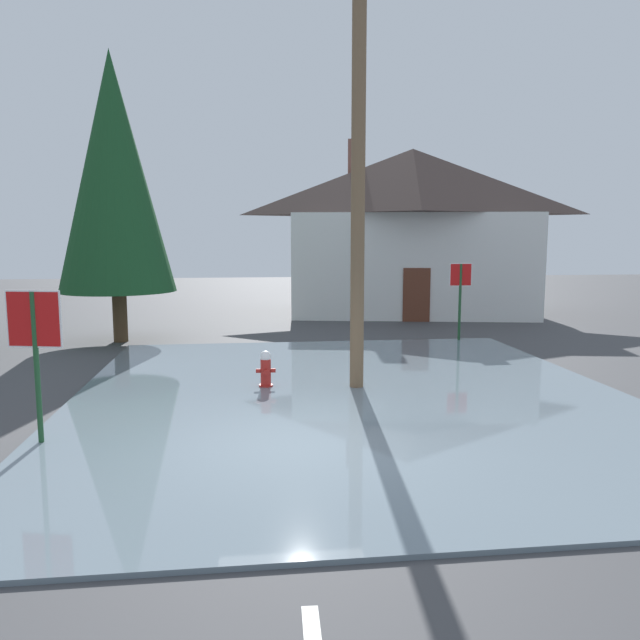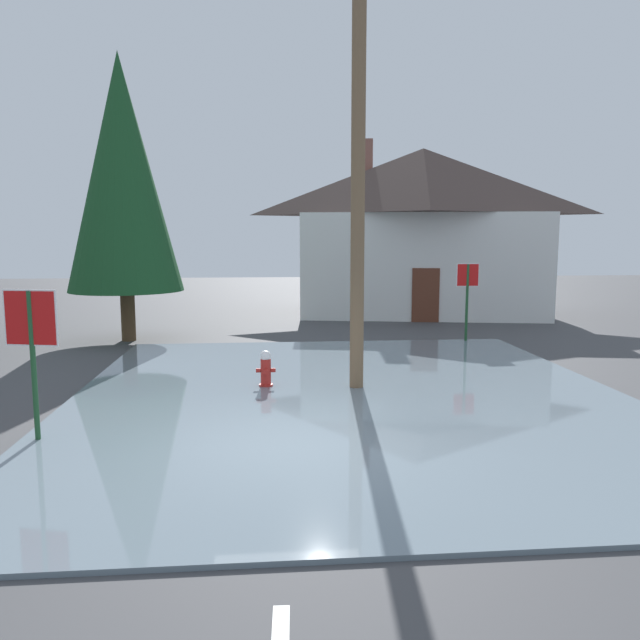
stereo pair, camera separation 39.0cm
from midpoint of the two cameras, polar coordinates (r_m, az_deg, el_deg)
The scene contains 9 objects.
ground_plane at distance 9.41m, azimuth -1.70°, elevation -11.91°, with size 80.00×80.00×0.10m, color #424244.
flood_puddle at distance 12.14m, azimuth 3.75°, elevation -7.01°, with size 10.76×12.33×0.06m, color slate.
lane_stop_bar at distance 8.14m, azimuth -7.75°, elevation -14.77°, with size 4.49×0.30×0.01m, color silver.
stop_sign_near at distance 9.98m, azimuth -24.25°, elevation -1.16°, with size 0.83×0.21×2.35m.
fire_hydrant at distance 12.71m, azimuth -4.19°, elevation -4.66°, with size 0.40×0.35×0.80m.
utility_pole at distance 12.43m, azimuth 4.49°, elevation 14.41°, with size 1.60×0.28×8.78m.
stop_sign_far at distance 18.65m, azimuth 14.14°, elevation 3.02°, with size 0.68×0.08×2.36m.
house at distance 25.60m, azimuth 9.88°, elevation 8.34°, with size 10.99×7.59×7.19m.
pine_tree_mid_left at distance 19.32m, azimuth -17.36°, elevation 12.85°, with size 3.38×3.38×8.45m.
Camera 2 is at (-0.33, -8.87, 3.10)m, focal length 34.40 mm.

